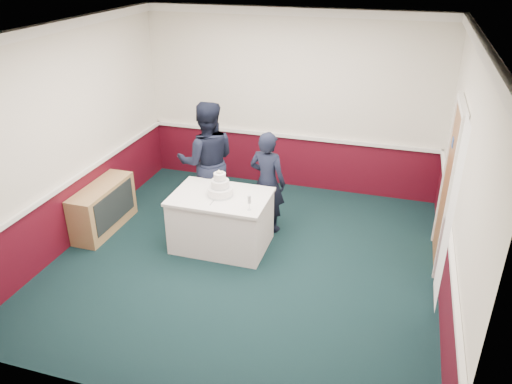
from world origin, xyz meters
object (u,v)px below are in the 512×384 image
(cake_knife, at_px, (213,201))
(champagne_flute, at_px, (249,200))
(cake_table, at_px, (221,220))
(person_man, at_px, (207,162))
(wedding_cake, at_px, (220,188))
(person_woman, at_px, (267,182))
(sideboard, at_px, (103,208))

(cake_knife, height_order, champagne_flute, champagne_flute)
(cake_table, height_order, champagne_flute, champagne_flute)
(cake_knife, distance_m, person_man, 1.06)
(wedding_cake, bearing_deg, champagne_flute, -29.25)
(wedding_cake, distance_m, person_man, 0.90)
(wedding_cake, xyz_separation_m, person_woman, (0.48, 0.64, -0.13))
(cake_table, xyz_separation_m, wedding_cake, (-0.00, 0.00, 0.50))
(sideboard, distance_m, person_woman, 2.46)
(champagne_flute, relative_size, person_woman, 0.13)
(cake_table, bearing_deg, champagne_flute, -29.25)
(sideboard, bearing_deg, wedding_cake, 2.03)
(wedding_cake, height_order, champagne_flute, wedding_cake)
(sideboard, height_order, wedding_cake, wedding_cake)
(champagne_flute, distance_m, person_woman, 0.94)
(cake_knife, xyz_separation_m, champagne_flute, (0.53, -0.08, 0.14))
(cake_table, bearing_deg, person_woman, 53.00)
(cake_table, bearing_deg, wedding_cake, 90.00)
(wedding_cake, height_order, person_man, person_man)
(wedding_cake, distance_m, cake_knife, 0.23)
(cake_knife, distance_m, person_woman, 0.99)
(cake_table, bearing_deg, person_man, 123.04)
(wedding_cake, relative_size, cake_knife, 1.65)
(champagne_flute, xyz_separation_m, person_man, (-0.99, 1.03, -0.00))
(sideboard, bearing_deg, cake_table, 2.03)
(person_man, bearing_deg, sideboard, 8.42)
(cake_knife, distance_m, champagne_flute, 0.55)
(person_man, height_order, person_woman, person_man)
(champagne_flute, bearing_deg, cake_table, 150.75)
(wedding_cake, xyz_separation_m, person_man, (-0.49, 0.75, 0.03))
(person_man, bearing_deg, person_woman, 150.90)
(champagne_flute, xyz_separation_m, person_woman, (-0.02, 0.92, -0.16))
(wedding_cake, bearing_deg, cake_knife, -98.53)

